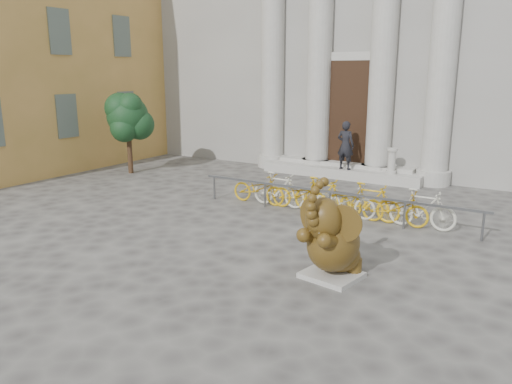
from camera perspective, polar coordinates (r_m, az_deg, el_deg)
The scene contains 9 objects.
ground at distance 10.99m, azimuth -8.90°, elevation -6.91°, with size 80.00×80.00×0.00m, color #474442.
classical_building at distance 23.81m, azimuth 15.55°, elevation 18.39°, with size 22.00×10.70×12.00m.
entrance_steps at distance 18.83m, azimuth 9.76°, elevation 2.29°, with size 6.00×1.20×0.36m, color #A8A59E.
ochre_building at distance 24.17m, azimuth -24.88°, elevation 17.62°, with size 8.00×14.00×12.00m, color tan.
elephant_statue at distance 9.46m, azimuth 8.68°, elevation -5.65°, with size 1.32×1.55×2.00m.
bike_rack at distance 13.70m, azimuth 8.77°, elevation -0.56°, with size 8.00×0.53×1.00m.
tree at distance 19.50m, azimuth -14.42°, elevation 8.25°, with size 1.76×1.60×3.05m.
pedestrian at distance 18.24m, azimuth 10.19°, elevation 5.27°, with size 0.64×0.42×1.75m, color black.
balustrade_post at distance 17.84m, azimuth 15.24°, elevation 3.32°, with size 0.36×0.36×0.89m.
Camera 1 is at (6.71, -7.81, 3.83)m, focal length 35.00 mm.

